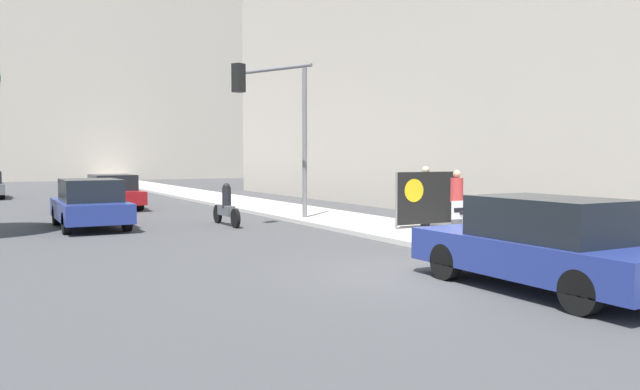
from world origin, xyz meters
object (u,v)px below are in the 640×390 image
jogger_on_sidewalk (457,201)px  motorcycle_on_road (226,208)px  protest_banner (426,198)px  pedestrian_behind (425,195)px  car_on_road_midblock (112,192)px  parked_car_curbside (542,245)px  seated_protester (478,219)px  traffic_light_pole (280,112)px  car_on_road_nearest (90,204)px

jogger_on_sidewalk → motorcycle_on_road: jogger_on_sidewalk is taller
jogger_on_sidewalk → protest_banner: 1.40m
pedestrian_behind → car_on_road_midblock: pedestrian_behind is taller
jogger_on_sidewalk → protest_banner: (0.08, 1.40, -0.01)m
parked_car_curbside → seated_protester: bearing=61.8°
car_on_road_midblock → jogger_on_sidewalk: bearing=-65.2°
traffic_light_pole → parked_car_curbside: 11.51m
parked_car_curbside → car_on_road_nearest: size_ratio=1.06×
protest_banner → car_on_road_nearest: 10.11m
seated_protester → traffic_light_pole: 8.21m
jogger_on_sidewalk → car_on_road_midblock: bearing=-79.4°
parked_car_curbside → car_on_road_midblock: parked_car_curbside is taller
pedestrian_behind → car_on_road_midblock: size_ratio=0.38×
traffic_light_pole → motorcycle_on_road: size_ratio=2.27×
car_on_road_nearest → parked_car_curbside: bearing=-68.6°
seated_protester → motorcycle_on_road: (-3.06, 8.04, -0.21)m
car_on_road_midblock → traffic_light_pole: bearing=-67.3°
pedestrian_behind → car_on_road_midblock: (-6.76, 12.30, -0.31)m
seated_protester → parked_car_curbside: size_ratio=0.26×
traffic_light_pole → parked_car_curbside: traffic_light_pole is taller
pedestrian_behind → traffic_light_pole: traffic_light_pole is taller
protest_banner → jogger_on_sidewalk: bearing=-93.1°
protest_banner → car_on_road_nearest: size_ratio=0.51×
parked_car_curbside → motorcycle_on_road: size_ratio=2.03×
seated_protester → car_on_road_midblock: size_ratio=0.26×
traffic_light_pole → jogger_on_sidewalk: bearing=-61.9°
parked_car_curbside → car_on_road_midblock: (-3.15, 19.92, -0.03)m
protest_banner → pedestrian_behind: bearing=55.7°
seated_protester → pedestrian_behind: 4.40m
jogger_on_sidewalk → motorcycle_on_road: (-4.47, 5.71, -0.43)m
car_on_road_nearest → pedestrian_behind: bearing=-31.3°
seated_protester → motorcycle_on_road: bearing=103.3°
parked_car_curbside → car_on_road_midblock: 20.17m
jogger_on_sidewalk → pedestrian_behind: size_ratio=0.96×
parked_car_curbside → motorcycle_on_road: parked_car_curbside is taller
jogger_on_sidewalk → pedestrian_behind: 1.74m
seated_protester → parked_car_curbside: parked_car_curbside is taller
protest_banner → parked_car_curbside: protest_banner is taller
traffic_light_pole → seated_protester: bearing=-79.6°
motorcycle_on_road → parked_car_curbside: bearing=-84.4°
seated_protester → parked_car_curbside: bearing=-125.8°
jogger_on_sidewalk → protest_banner: size_ratio=0.77×
jogger_on_sidewalk → car_on_road_midblock: (-6.47, 14.02, -0.27)m
protest_banner → car_on_road_midblock: 14.22m
pedestrian_behind → parked_car_curbside: (-3.61, -7.62, -0.28)m
seated_protester → motorcycle_on_road: size_ratio=0.54×
jogger_on_sidewalk → motorcycle_on_road: 7.26m
motorcycle_on_road → traffic_light_pole: bearing=-15.7°
seated_protester → protest_banner: 4.03m
pedestrian_behind → seated_protester: bearing=1.6°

